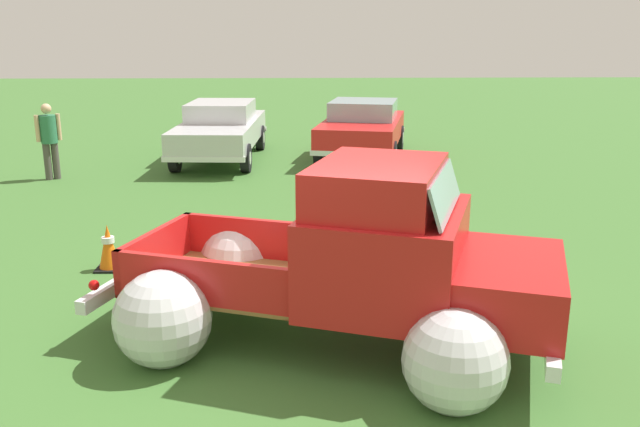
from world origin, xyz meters
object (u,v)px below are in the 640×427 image
Objects in this scene: lane_cone_1 at (109,247)px; vintage_pickup_truck at (360,275)px; show_car_0 at (221,129)px; spectator_0 at (49,137)px; lane_cone_0 at (178,243)px; show_car_1 at (363,127)px.

vintage_pickup_truck is at bearing -35.90° from lane_cone_1.
vintage_pickup_truck is 10.59m from show_car_0.
lane_cone_1 is (-3.20, 2.31, -0.45)m from vintage_pickup_truck.
lane_cone_0 is at bearing 0.50° from spectator_0.
spectator_0 reaches higher than show_car_1.
lane_cone_1 is at bearing -14.98° from show_car_1.
spectator_0 is 2.61× the size of lane_cone_1.
show_car_0 is at bearing 89.46° from spectator_0.
show_car_0 is at bearing 85.53° from lane_cone_1.
spectator_0 reaches higher than lane_cone_1.
lane_cone_0 is 1.00× the size of lane_cone_1.
spectator_0 is 2.61× the size of lane_cone_0.
show_car_1 is at bearing 75.86° from spectator_0.
lane_cone_1 is at bearing -168.42° from lane_cone_0.
show_car_1 is 7.40m from spectator_0.
vintage_pickup_truck is 1.04× the size of show_car_0.
vintage_pickup_truck is 3.04× the size of spectator_0.
vintage_pickup_truck is 3.42m from lane_cone_0.
spectator_0 is (-6.00, 8.08, 0.18)m from vintage_pickup_truck.
lane_cone_1 is at bearing 163.05° from vintage_pickup_truck.
lane_cone_1 is (-0.62, -7.96, -0.47)m from show_car_0.
show_car_1 is 9.19m from lane_cone_1.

